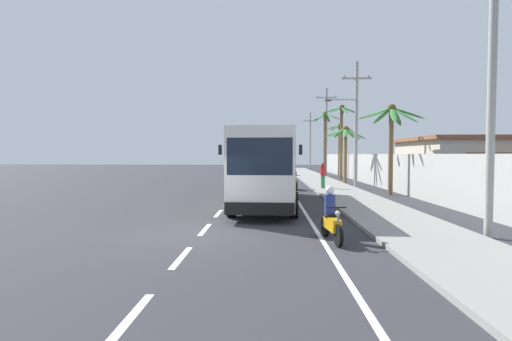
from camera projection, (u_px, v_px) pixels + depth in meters
name	position (u px, v px, depth m)	size (l,w,h in m)	color
ground_plane	(201.00, 235.00, 11.98)	(160.00, 160.00, 0.00)	#303035
sidewalk_kerb	(351.00, 197.00, 21.75)	(3.20, 90.00, 0.14)	gray
lane_markings	(269.00, 190.00, 26.76)	(3.84, 71.35, 0.01)	white
boundary_wall	(396.00, 173.00, 25.57)	(0.24, 60.00, 2.53)	#B2B2AD
coach_bus_foreground	(268.00, 165.00, 19.05)	(3.38, 11.35, 3.81)	silver
motorcycle_beside_bus	(295.00, 181.00, 27.09)	(0.56, 1.96, 1.54)	black
motorcycle_trailing	(331.00, 218.00, 11.11)	(0.56, 1.96, 1.59)	black
pedestrian_near_kerb	(323.00, 175.00, 26.82)	(0.36, 0.36, 1.80)	#2D7A47
utility_pole_nearest	(490.00, 67.00, 11.28)	(3.05, 0.24, 9.54)	#9E9E99
utility_pole_mid	(355.00, 122.00, 27.70)	(3.33, 0.24, 9.15)	#9E9E99
utility_pole_far	(326.00, 130.00, 44.07)	(2.41, 0.24, 10.06)	#9E9E99
utility_pole_distant	(310.00, 140.00, 60.50)	(2.23, 0.24, 9.05)	#9E9E99
palm_nearest	(391.00, 127.00, 23.44)	(3.96, 3.75, 5.57)	brown
palm_second	(345.00, 139.00, 31.67)	(3.50, 3.52, 4.85)	brown
palm_third	(341.00, 127.00, 38.19)	(3.39, 3.40, 7.43)	brown
palm_fourth	(325.00, 132.00, 41.88)	(3.14, 2.96, 7.18)	brown
palm_farthest	(340.00, 140.00, 45.28)	(3.25, 3.05, 6.16)	brown
roadside_building	(488.00, 164.00, 26.61)	(10.80, 9.12, 3.66)	beige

